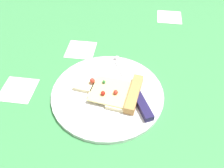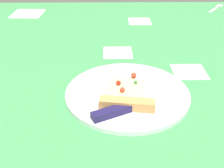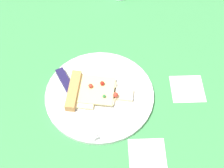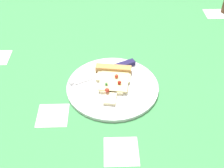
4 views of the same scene
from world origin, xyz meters
The scene contains 4 objects.
ground_plane centered at (0.00, 0.00, -1.50)cm, with size 155.02×155.02×3.00cm.
plate centered at (-0.52, 7.46, 0.54)cm, with size 29.53×29.53×1.07cm, color silver.
pizza_slice centered at (-0.16, 9.98, 1.87)cm, with size 12.40×18.31×2.67cm.
knife centered at (-1.29, 14.49, 1.68)cm, with size 22.45×12.51×2.45cm.
Camera 3 is at (-50.80, 5.68, 75.95)cm, focal length 53.38 mm.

